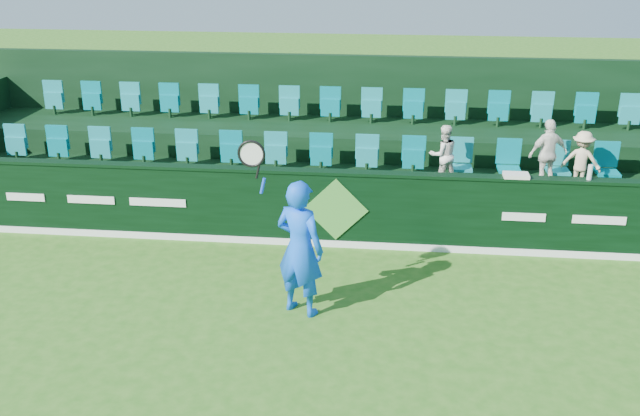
# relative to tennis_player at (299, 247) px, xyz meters

# --- Properties ---
(ground) EXTENTS (60.00, 60.00, 0.00)m
(ground) POSITION_rel_tennis_player_xyz_m (0.32, -1.66, -1.00)
(ground) COLOR #286317
(ground) RESTS_ON ground
(sponsor_hoarding) EXTENTS (16.00, 0.25, 1.35)m
(sponsor_hoarding) POSITION_rel_tennis_player_xyz_m (0.32, 2.34, -0.33)
(sponsor_hoarding) COLOR black
(sponsor_hoarding) RESTS_ON ground
(stand_tier_front) EXTENTS (16.00, 2.00, 0.80)m
(stand_tier_front) POSITION_rel_tennis_player_xyz_m (0.32, 3.44, -0.60)
(stand_tier_front) COLOR black
(stand_tier_front) RESTS_ON ground
(stand_tier_back) EXTENTS (16.00, 1.80, 1.30)m
(stand_tier_back) POSITION_rel_tennis_player_xyz_m (0.32, 5.34, -0.35)
(stand_tier_back) COLOR black
(stand_tier_back) RESTS_ON ground
(stand_rear) EXTENTS (16.00, 4.10, 2.60)m
(stand_rear) POSITION_rel_tennis_player_xyz_m (0.32, 5.78, 0.21)
(stand_rear) COLOR black
(stand_rear) RESTS_ON ground
(seat_row_front) EXTENTS (13.50, 0.50, 0.60)m
(seat_row_front) POSITION_rel_tennis_player_xyz_m (0.32, 3.84, 0.10)
(seat_row_front) COLOR teal
(seat_row_front) RESTS_ON stand_tier_front
(seat_row_back) EXTENTS (13.50, 0.50, 0.60)m
(seat_row_back) POSITION_rel_tennis_player_xyz_m (0.32, 5.64, 0.60)
(seat_row_back) COLOR teal
(seat_row_back) RESTS_ON stand_tier_back
(tennis_player) EXTENTS (1.27, 0.73, 2.60)m
(tennis_player) POSITION_rel_tennis_player_xyz_m (0.00, 0.00, 0.00)
(tennis_player) COLOR blue
(tennis_player) RESTS_ON ground
(spectator_left) EXTENTS (0.64, 0.56, 1.09)m
(spectator_left) POSITION_rel_tennis_player_xyz_m (2.13, 3.46, 0.34)
(spectator_left) COLOR white
(spectator_left) RESTS_ON stand_tier_front
(spectator_middle) EXTENTS (0.79, 0.54, 1.24)m
(spectator_middle) POSITION_rel_tennis_player_xyz_m (3.95, 3.46, 0.42)
(spectator_middle) COLOR white
(spectator_middle) RESTS_ON stand_tier_front
(spectator_right) EXTENTS (0.77, 0.60, 1.05)m
(spectator_right) POSITION_rel_tennis_player_xyz_m (4.53, 3.46, 0.32)
(spectator_right) COLOR beige
(spectator_right) RESTS_ON stand_tier_front
(towel) EXTENTS (0.41, 0.26, 0.06)m
(towel) POSITION_rel_tennis_player_xyz_m (3.24, 2.34, 0.38)
(towel) COLOR silver
(towel) RESTS_ON sponsor_hoarding
(drinks_bottle) EXTENTS (0.08, 0.08, 0.25)m
(drinks_bottle) POSITION_rel_tennis_player_xyz_m (4.39, 2.34, 0.47)
(drinks_bottle) COLOR silver
(drinks_bottle) RESTS_ON sponsor_hoarding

